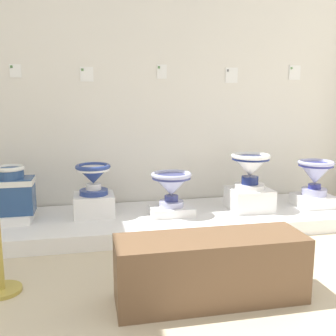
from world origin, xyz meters
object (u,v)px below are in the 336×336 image
(antique_toilet_pale_glazed, at_px, (250,166))
(info_placard_third, at_px, (162,71))
(plinth_block_slender_white, at_px, (171,210))
(info_placard_first, at_px, (15,71))
(antique_toilet_leftmost, at_px, (11,190))
(antique_toilet_squat_floral, at_px, (315,173))
(antique_toilet_slender_white, at_px, (171,184))
(museum_bench, at_px, (211,268))
(info_placard_fifth, at_px, (295,72))
(plinth_block_squat_floral, at_px, (313,200))
(info_placard_second, at_px, (87,74))
(plinth_block_pale_glazed, at_px, (249,199))
(info_placard_fourth, at_px, (231,75))
(plinth_block_rightmost, at_px, (94,205))
(plinth_block_leftmost, at_px, (13,217))
(antique_toilet_rightmost, at_px, (93,175))

(antique_toilet_pale_glazed, xyz_separation_m, info_placard_third, (-0.77, 0.52, 0.92))
(plinth_block_slender_white, height_order, info_placard_first, info_placard_first)
(antique_toilet_leftmost, xyz_separation_m, antique_toilet_squat_floral, (2.89, -0.07, 0.05))
(antique_toilet_pale_glazed, xyz_separation_m, info_placard_first, (-2.18, 0.52, 0.90))
(plinth_block_slender_white, distance_m, antique_toilet_slender_white, 0.25)
(plinth_block_slender_white, height_order, museum_bench, museum_bench)
(antique_toilet_slender_white, height_order, info_placard_fifth, info_placard_fifth)
(antique_toilet_leftmost, xyz_separation_m, info_placard_fifth, (2.90, 0.47, 1.07))
(antique_toilet_leftmost, height_order, museum_bench, antique_toilet_leftmost)
(plinth_block_squat_floral, relative_size, info_placard_second, 2.55)
(plinth_block_pale_glazed, bearing_deg, info_placard_second, 161.00)
(antique_toilet_pale_glazed, bearing_deg, info_placard_fourth, 92.34)
(info_placard_third, bearing_deg, antique_toilet_leftmost, -161.65)
(plinth_block_slender_white, xyz_separation_m, info_placard_fifth, (1.49, 0.54, 1.32))
(plinth_block_rightmost, distance_m, museum_bench, 1.61)
(antique_toilet_slender_white, distance_m, info_placard_first, 1.82)
(antique_toilet_pale_glazed, bearing_deg, plinth_block_leftmost, 178.75)
(plinth_block_leftmost, relative_size, antique_toilet_pale_glazed, 0.87)
(plinth_block_pale_glazed, xyz_separation_m, plinth_block_squat_floral, (0.69, -0.02, -0.05))
(info_placard_third, distance_m, info_placard_fourth, 0.75)
(info_placard_first, xyz_separation_m, info_placard_fourth, (2.15, 0.00, -0.02))
(info_placard_first, bearing_deg, antique_toilet_rightmost, -31.22)
(plinth_block_squat_floral, xyz_separation_m, antique_toilet_squat_floral, (0.00, 0.00, 0.28))
(antique_toilet_pale_glazed, xyz_separation_m, info_placard_fifth, (0.71, 0.52, 0.93))
(info_placard_third, bearing_deg, antique_toilet_pale_glazed, -34.19)
(info_placard_first, relative_size, info_placard_second, 0.87)
(plinth_block_pale_glazed, distance_m, info_placard_third, 1.55)
(info_placard_third, height_order, info_placard_fourth, info_placard_third)
(plinth_block_rightmost, bearing_deg, plinth_block_leftmost, -175.20)
(info_placard_fifth, bearing_deg, museum_bench, -129.27)
(info_placard_second, relative_size, info_placard_third, 1.00)
(antique_toilet_slender_white, height_order, info_placard_third, info_placard_third)
(info_placard_third, relative_size, info_placard_fourth, 0.89)
(antique_toilet_squat_floral, distance_m, museum_bench, 2.04)
(plinth_block_pale_glazed, relative_size, info_placard_first, 3.27)
(antique_toilet_rightmost, height_order, plinth_block_squat_floral, antique_toilet_rightmost)
(antique_toilet_pale_glazed, bearing_deg, antique_toilet_squat_floral, -1.65)
(info_placard_third, bearing_deg, info_placard_first, -180.00)
(info_placard_first, relative_size, info_placard_fifth, 0.79)
(antique_toilet_leftmost, xyz_separation_m, plinth_block_rightmost, (0.71, 0.06, -0.19))
(antique_toilet_leftmost, height_order, antique_toilet_pale_glazed, antique_toilet_pale_glazed)
(museum_bench, bearing_deg, plinth_block_leftmost, 134.20)
(plinth_block_squat_floral, xyz_separation_m, info_placard_fifth, (0.02, 0.54, 1.30))
(info_placard_second, bearing_deg, plinth_block_rightmost, -86.45)
(antique_toilet_leftmost, relative_size, antique_toilet_pale_glazed, 1.12)
(plinth_block_rightmost, bearing_deg, antique_toilet_squat_floral, -3.34)
(plinth_block_pale_glazed, xyz_separation_m, info_placard_second, (-1.52, 0.52, 1.20))
(plinth_block_leftmost, relative_size, antique_toilet_squat_floral, 0.92)
(plinth_block_leftmost, relative_size, info_placard_fifth, 2.12)
(antique_toilet_pale_glazed, xyz_separation_m, museum_bench, (-0.83, -1.36, -0.36))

